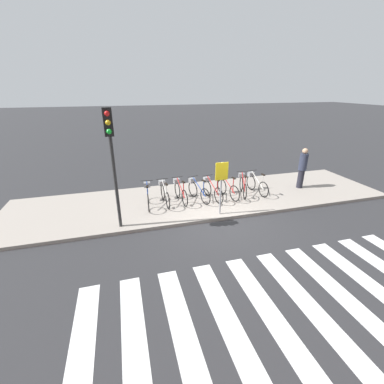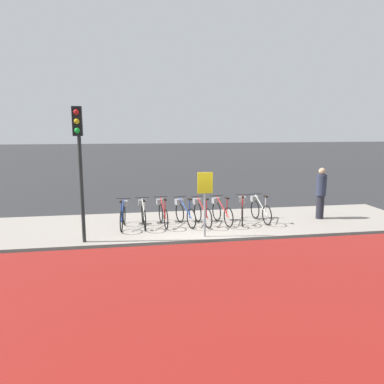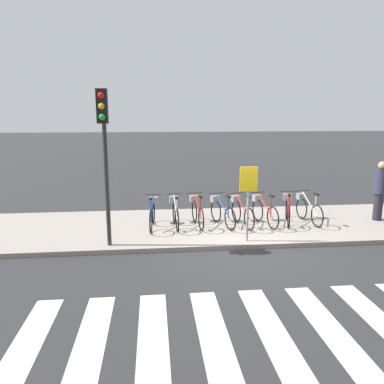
% 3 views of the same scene
% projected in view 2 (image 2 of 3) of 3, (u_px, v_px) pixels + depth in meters
% --- Properties ---
extents(ground_plane, '(120.00, 120.00, 0.00)m').
position_uv_depth(ground_plane, '(203.00, 244.00, 10.55)').
color(ground_plane, '#2D2D30').
extents(sidewalk, '(14.95, 3.65, 0.12)m').
position_uv_depth(sidewalk, '(193.00, 225.00, 12.31)').
color(sidewalk, '#9E9389').
rests_on(sidewalk, ground_plane).
extents(parked_bicycle_0, '(0.46, 1.52, 0.94)m').
position_uv_depth(parked_bicycle_0, '(123.00, 214.00, 11.74)').
color(parked_bicycle_0, black).
rests_on(parked_bicycle_0, sidewalk).
extents(parked_bicycle_1, '(0.46, 1.52, 0.94)m').
position_uv_depth(parked_bicycle_1, '(143.00, 213.00, 11.88)').
color(parked_bicycle_1, black).
rests_on(parked_bicycle_1, sidewalk).
extents(parked_bicycle_2, '(0.46, 1.52, 0.94)m').
position_uv_depth(parked_bicycle_2, '(163.00, 212.00, 12.03)').
color(parked_bicycle_2, black).
rests_on(parked_bicycle_2, sidewalk).
extents(parked_bicycle_3, '(0.58, 1.47, 0.94)m').
position_uv_depth(parked_bicycle_3, '(184.00, 212.00, 12.06)').
color(parked_bicycle_3, black).
rests_on(parked_bicycle_3, sidewalk).
extents(parked_bicycle_4, '(0.47, 1.50, 0.94)m').
position_uv_depth(parked_bicycle_4, '(201.00, 212.00, 12.11)').
color(parked_bicycle_4, black).
rests_on(parked_bicycle_4, sidewalk).
extents(parked_bicycle_5, '(0.50, 1.49, 0.94)m').
position_uv_depth(parked_bicycle_5, '(221.00, 211.00, 12.24)').
color(parked_bicycle_5, black).
rests_on(parked_bicycle_5, sidewalk).
extents(parked_bicycle_6, '(0.58, 1.47, 0.94)m').
position_uv_depth(parked_bicycle_6, '(242.00, 209.00, 12.41)').
color(parked_bicycle_6, black).
rests_on(parked_bicycle_6, sidewalk).
extents(parked_bicycle_7, '(0.46, 1.51, 0.94)m').
position_uv_depth(parked_bicycle_7, '(260.00, 209.00, 12.53)').
color(parked_bicycle_7, black).
rests_on(parked_bicycle_7, sidewalk).
extents(pedestrian, '(0.34, 0.34, 1.76)m').
position_uv_depth(pedestrian, '(321.00, 192.00, 12.78)').
color(pedestrian, '#23232D').
rests_on(pedestrian, sidewalk).
extents(traffic_light, '(0.24, 0.40, 3.66)m').
position_uv_depth(traffic_light, '(79.00, 147.00, 9.77)').
color(traffic_light, '#2D2D2D').
rests_on(traffic_light, sidewalk).
extents(sign_post, '(0.44, 0.07, 1.88)m').
position_uv_depth(sign_post, '(205.00, 193.00, 10.60)').
color(sign_post, '#99999E').
rests_on(sign_post, sidewalk).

